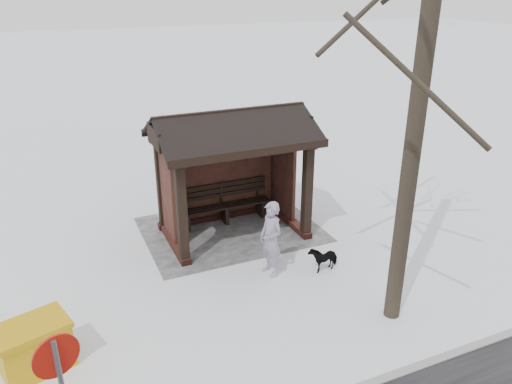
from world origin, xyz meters
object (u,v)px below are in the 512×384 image
dog (323,257)px  grit_bin (34,347)px  pedestrian (271,239)px  road_sign (60,378)px  bus_shelter (230,147)px

dog → grit_bin: size_ratio=0.51×
pedestrian → road_sign: size_ratio=0.76×
bus_shelter → dog: size_ratio=5.57×
grit_bin → dog: bearing=170.8°
road_sign → grit_bin: bearing=-100.5°
dog → road_sign: road_sign is taller
bus_shelter → road_sign: bearing=52.7°
grit_bin → road_sign: bearing=83.4°
bus_shelter → road_sign: 6.87m
bus_shelter → pedestrian: (-0.05, 2.18, -1.35)m
bus_shelter → road_sign: (4.14, 5.44, -0.60)m
dog → grit_bin: (5.70, 0.76, 0.15)m
pedestrian → road_sign: bearing=-64.9°
bus_shelter → road_sign: size_ratio=1.68×
dog → bus_shelter: bearing=-162.8°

